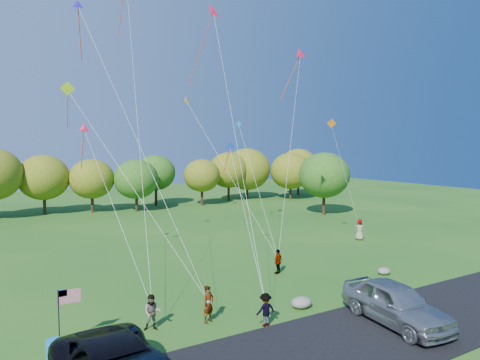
{
  "coord_description": "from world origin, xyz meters",
  "views": [
    {
      "loc": [
        -10.28,
        -16.51,
        8.2
      ],
      "look_at": [
        2.97,
        6.0,
        6.11
      ],
      "focal_mm": 32.0,
      "sensor_mm": 36.0,
      "label": 1
    }
  ],
  "objects_px": {
    "flyer_a": "(208,304)",
    "flyer_d": "(278,261)",
    "flyer_b": "(152,312)",
    "minivan_silver": "(396,303)",
    "trash_barrel": "(54,351)",
    "flyer_e": "(360,230)",
    "flyer_c": "(266,310)"
  },
  "relations": [
    {
      "from": "flyer_a",
      "to": "flyer_d",
      "type": "height_order",
      "value": "flyer_a"
    },
    {
      "from": "flyer_b",
      "to": "minivan_silver",
      "type": "bearing_deg",
      "value": -5.28
    },
    {
      "from": "flyer_b",
      "to": "trash_barrel",
      "type": "xyz_separation_m",
      "value": [
        -4.16,
        -0.84,
        -0.37
      ]
    },
    {
      "from": "flyer_e",
      "to": "trash_barrel",
      "type": "distance_m",
      "value": 27.46
    },
    {
      "from": "minivan_silver",
      "to": "flyer_d",
      "type": "relative_size",
      "value": 3.52
    },
    {
      "from": "minivan_silver",
      "to": "flyer_e",
      "type": "xyz_separation_m",
      "value": [
        11.84,
        13.61,
        -0.09
      ]
    },
    {
      "from": "minivan_silver",
      "to": "flyer_c",
      "type": "relative_size",
      "value": 3.67
    },
    {
      "from": "minivan_silver",
      "to": "flyer_e",
      "type": "relative_size",
      "value": 3.04
    },
    {
      "from": "minivan_silver",
      "to": "flyer_a",
      "type": "distance_m",
      "value": 8.62
    },
    {
      "from": "minivan_silver",
      "to": "flyer_c",
      "type": "height_order",
      "value": "minivan_silver"
    },
    {
      "from": "flyer_c",
      "to": "flyer_d",
      "type": "height_order",
      "value": "flyer_d"
    },
    {
      "from": "minivan_silver",
      "to": "trash_barrel",
      "type": "bearing_deg",
      "value": 168.86
    },
    {
      "from": "flyer_a",
      "to": "flyer_c",
      "type": "relative_size",
      "value": 1.14
    },
    {
      "from": "minivan_silver",
      "to": "flyer_e",
      "type": "height_order",
      "value": "minivan_silver"
    },
    {
      "from": "flyer_a",
      "to": "flyer_c",
      "type": "height_order",
      "value": "flyer_a"
    },
    {
      "from": "flyer_e",
      "to": "trash_barrel",
      "type": "bearing_deg",
      "value": 72.15
    },
    {
      "from": "minivan_silver",
      "to": "flyer_b",
      "type": "distance_m",
      "value": 11.07
    },
    {
      "from": "minivan_silver",
      "to": "trash_barrel",
      "type": "relative_size",
      "value": 6.44
    },
    {
      "from": "trash_barrel",
      "to": "flyer_e",
      "type": "bearing_deg",
      "value": 19.9
    },
    {
      "from": "minivan_silver",
      "to": "flyer_d",
      "type": "distance_m",
      "value": 9.17
    },
    {
      "from": "flyer_b",
      "to": "trash_barrel",
      "type": "distance_m",
      "value": 4.26
    },
    {
      "from": "minivan_silver",
      "to": "flyer_d",
      "type": "height_order",
      "value": "minivan_silver"
    },
    {
      "from": "flyer_b",
      "to": "flyer_d",
      "type": "relative_size",
      "value": 1.01
    },
    {
      "from": "flyer_d",
      "to": "trash_barrel",
      "type": "height_order",
      "value": "flyer_d"
    },
    {
      "from": "flyer_d",
      "to": "flyer_e",
      "type": "xyz_separation_m",
      "value": [
        11.89,
        4.44,
        0.13
      ]
    },
    {
      "from": "flyer_a",
      "to": "flyer_d",
      "type": "distance_m",
      "value": 8.58
    },
    {
      "from": "trash_barrel",
      "to": "flyer_c",
      "type": "bearing_deg",
      "value": -8.85
    },
    {
      "from": "flyer_e",
      "to": "trash_barrel",
      "type": "height_order",
      "value": "flyer_e"
    },
    {
      "from": "flyer_c",
      "to": "flyer_a",
      "type": "bearing_deg",
      "value": -36.63
    },
    {
      "from": "flyer_c",
      "to": "flyer_d",
      "type": "xyz_separation_m",
      "value": [
        5.18,
        6.27,
        0.03
      ]
    },
    {
      "from": "flyer_e",
      "to": "flyer_d",
      "type": "bearing_deg",
      "value": 72.72
    },
    {
      "from": "flyer_b",
      "to": "flyer_d",
      "type": "xyz_separation_m",
      "value": [
        9.77,
        4.07,
        -0.01
      ]
    }
  ]
}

